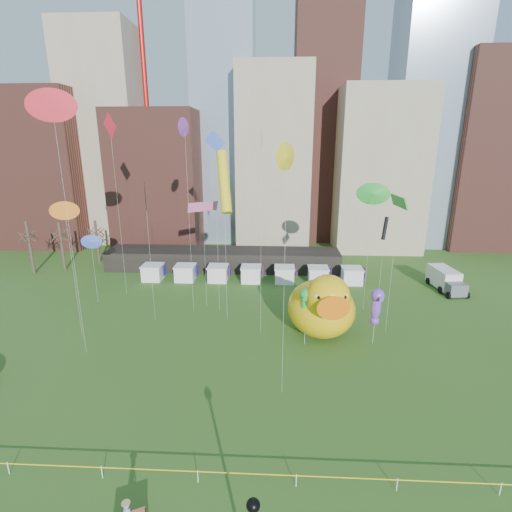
# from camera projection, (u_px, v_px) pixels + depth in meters

# --- Properties ---
(ground) EXTENTS (160.00, 160.00, 0.00)m
(ground) POSITION_uv_depth(u_px,v_px,m) (198.00, 482.00, 23.64)
(ground) COLOR #32551A
(ground) RESTS_ON ground
(skyline) EXTENTS (101.00, 23.00, 68.00)m
(skyline) POSITION_uv_depth(u_px,v_px,m) (265.00, 136.00, 76.04)
(skyline) COLOR brown
(skyline) RESTS_ON ground
(pavilion) EXTENTS (38.00, 6.00, 3.20)m
(pavilion) POSITION_uv_depth(u_px,v_px,m) (223.00, 259.00, 63.64)
(pavilion) COLOR black
(pavilion) RESTS_ON ground
(vendor_tents) EXTENTS (33.24, 2.80, 2.40)m
(vendor_tents) POSITION_uv_depth(u_px,v_px,m) (251.00, 274.00, 57.79)
(vendor_tents) COLOR white
(vendor_tents) RESTS_ON ground
(bare_trees) EXTENTS (8.44, 6.44, 8.50)m
(bare_trees) POSITION_uv_depth(u_px,v_px,m) (63.00, 245.00, 62.84)
(bare_trees) COLOR #382B21
(bare_trees) RESTS_ON ground
(caution_tape) EXTENTS (50.00, 0.06, 0.90)m
(caution_tape) POSITION_uv_depth(u_px,v_px,m) (198.00, 473.00, 23.45)
(caution_tape) COLOR white
(caution_tape) RESTS_ON ground
(big_duck) EXTENTS (7.98, 10.21, 7.59)m
(big_duck) POSITION_uv_depth(u_px,v_px,m) (322.00, 306.00, 40.74)
(big_duck) COLOR #EAB70B
(big_duck) RESTS_ON ground
(small_duck) EXTENTS (3.08, 3.94, 2.94)m
(small_duck) POSITION_uv_depth(u_px,v_px,m) (321.00, 299.00, 47.97)
(small_duck) COLOR white
(small_duck) RESTS_ON ground
(seahorse_green) EXTENTS (1.58, 1.85, 6.20)m
(seahorse_green) POSITION_uv_depth(u_px,v_px,m) (306.00, 304.00, 38.62)
(seahorse_green) COLOR silver
(seahorse_green) RESTS_ON ground
(seahorse_purple) EXTENTS (1.49, 1.78, 6.11)m
(seahorse_purple) POSITION_uv_depth(u_px,v_px,m) (376.00, 304.00, 38.76)
(seahorse_purple) COLOR silver
(seahorse_purple) RESTS_ON ground
(box_truck) EXTENTS (3.34, 7.13, 2.93)m
(box_truck) POSITION_uv_depth(u_px,v_px,m) (445.00, 279.00, 54.49)
(box_truck) COLOR silver
(box_truck) RESTS_ON ground
(kite_0) EXTENTS (2.68, 1.11, 24.39)m
(kite_0) POSITION_uv_depth(u_px,v_px,m) (52.00, 106.00, 31.88)
(kite_0) COLOR silver
(kite_0) RESTS_ON ground
(kite_1) EXTENTS (3.42, 2.60, 13.35)m
(kite_1) POSITION_uv_depth(u_px,v_px,m) (203.00, 207.00, 45.85)
(kite_1) COLOR silver
(kite_1) RESTS_ON ground
(kite_2) EXTENTS (1.08, 3.24, 16.12)m
(kite_2) POSITION_uv_depth(u_px,v_px,m) (146.00, 199.00, 41.52)
(kite_2) COLOR silver
(kite_2) RESTS_ON ground
(kite_3) EXTENTS (2.54, 1.02, 15.72)m
(kite_3) POSITION_uv_depth(u_px,v_px,m) (373.00, 194.00, 44.23)
(kite_3) COLOR silver
(kite_3) RESTS_ON ground
(kite_4) EXTENTS (1.11, 1.82, 20.08)m
(kite_4) POSITION_uv_depth(u_px,v_px,m) (287.00, 158.00, 26.75)
(kite_4) COLOR silver
(kite_4) RESTS_ON ground
(kite_5) EXTENTS (2.40, 0.25, 21.44)m
(kite_5) POSITION_uv_depth(u_px,v_px,m) (215.00, 147.00, 42.63)
(kite_5) COLOR silver
(kite_5) RESTS_ON ground
(kite_6) EXTENTS (1.82, 0.82, 14.61)m
(kite_6) POSITION_uv_depth(u_px,v_px,m) (65.00, 211.00, 37.76)
(kite_6) COLOR silver
(kite_6) RESTS_ON ground
(kite_7) EXTENTS (0.58, 2.02, 22.72)m
(kite_7) POSITION_uv_depth(u_px,v_px,m) (185.00, 128.00, 41.53)
(kite_7) COLOR silver
(kite_7) RESTS_ON ground
(kite_8) EXTENTS (2.42, 2.01, 23.71)m
(kite_8) POSITION_uv_depth(u_px,v_px,m) (110.00, 129.00, 47.33)
(kite_8) COLOR silver
(kite_8) RESTS_ON ground
(kite_9) EXTENTS (0.13, 1.78, 21.57)m
(kite_9) POSITION_uv_depth(u_px,v_px,m) (261.00, 148.00, 37.07)
(kite_9) COLOR silver
(kite_9) RESTS_ON ground
(kite_10) EXTENTS (1.22, 1.77, 10.85)m
(kite_10) POSITION_uv_depth(u_px,v_px,m) (385.00, 228.00, 50.16)
(kite_10) COLOR silver
(kite_10) RESTS_ON ground
(kite_11) EXTENTS (0.74, 3.83, 15.01)m
(kite_11) POSITION_uv_depth(u_px,v_px,m) (399.00, 202.00, 38.45)
(kite_11) COLOR silver
(kite_11) RESTS_ON ground
(kite_12) EXTENTS (2.18, 4.06, 19.37)m
(kite_12) POSITION_uv_depth(u_px,v_px,m) (224.00, 182.00, 41.09)
(kite_12) COLOR silver
(kite_12) RESTS_ON ground
(kite_13) EXTENTS (1.78, 0.32, 9.02)m
(kite_13) POSITION_uv_depth(u_px,v_px,m) (91.00, 242.00, 48.25)
(kite_13) COLOR silver
(kite_13) RESTS_ON ground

